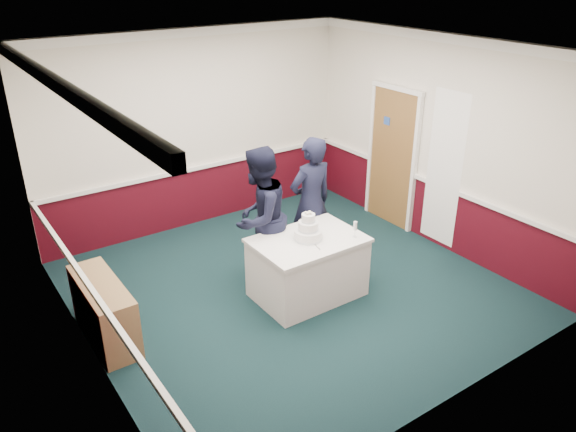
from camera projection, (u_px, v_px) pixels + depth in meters
ground at (291, 288)px, 7.24m from camera, size 5.00×5.00×0.00m
room_shell at (269, 129)px, 6.91m from camera, size 5.00×5.00×3.00m
sideboard at (104, 311)px, 6.17m from camera, size 0.41×1.20×0.70m
cake_table at (308, 267)px, 6.95m from camera, size 1.32×0.92×0.79m
wedding_cake at (308, 231)px, 6.74m from camera, size 0.35×0.35×0.36m
cake_knife at (316, 246)px, 6.62m from camera, size 0.06×0.22×0.00m
champagne_flute at (355, 227)px, 6.77m from camera, size 0.05×0.05×0.21m
person_man at (259, 218)px, 7.03m from camera, size 1.11×1.03×1.83m
person_woman at (311, 203)px, 7.47m from camera, size 0.67×0.44×1.82m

